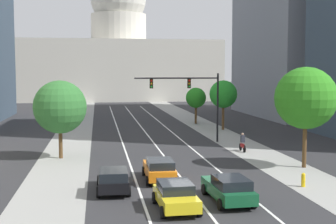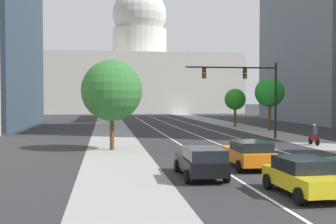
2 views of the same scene
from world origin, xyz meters
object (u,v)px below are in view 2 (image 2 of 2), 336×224
at_px(cyclist, 314,135).
at_px(street_tree_mid_right, 235,100).
at_px(car_yellow, 304,176).
at_px(traffic_signal_mast, 248,84).
at_px(capitol_building, 140,73).
at_px(street_tree_near_left, 112,91).
at_px(street_tree_near_right, 270,93).
at_px(car_orange, 248,153).
at_px(car_black, 201,161).

relative_size(cyclist, street_tree_mid_right, 0.34).
height_order(car_yellow, street_tree_mid_right, street_tree_mid_right).
distance_m(car_yellow, traffic_signal_mast, 23.99).
bearing_deg(capitol_building, street_tree_near_left, -96.00).
distance_m(capitol_building, street_tree_near_right, 67.92).
distance_m(traffic_signal_mast, street_tree_near_right, 11.40).
height_order(capitol_building, street_tree_near_left, capitol_building).
height_order(capitol_building, car_orange, capitol_building).
relative_size(car_yellow, street_tree_near_right, 0.67).
distance_m(traffic_signal_mast, cyclist, 8.21).
height_order(capitol_building, street_tree_near_right, capitol_building).
bearing_deg(street_tree_near_left, street_tree_mid_right, 54.94).
bearing_deg(street_tree_near_left, car_orange, -52.19).
bearing_deg(cyclist, street_tree_near_left, 90.90).
xyz_separation_m(capitol_building, car_yellow, (-1.59, -99.57, -9.65)).
bearing_deg(street_tree_near_right, car_black, -117.25).
bearing_deg(traffic_signal_mast, car_yellow, -103.58).
bearing_deg(capitol_building, street_tree_mid_right, -82.47).
height_order(capitol_building, traffic_signal_mast, capitol_building).
height_order(traffic_signal_mast, street_tree_mid_right, traffic_signal_mast).
xyz_separation_m(street_tree_near_left, street_tree_near_right, (18.68, 16.69, 0.11)).
bearing_deg(car_yellow, cyclist, -29.85).
relative_size(traffic_signal_mast, cyclist, 5.08).
distance_m(capitol_building, street_tree_near_left, 84.30).
xyz_separation_m(car_black, street_tree_near_left, (-4.02, 11.78, 3.56)).
distance_m(capitol_building, car_orange, 93.41).
relative_size(capitol_building, street_tree_mid_right, 9.85).
relative_size(cyclist, street_tree_near_left, 0.26).
relative_size(car_black, street_tree_near_right, 0.73).
height_order(car_orange, traffic_signal_mast, traffic_signal_mast).
xyz_separation_m(car_orange, street_tree_near_left, (-7.20, 9.28, 3.55)).
xyz_separation_m(car_black, street_tree_near_right, (14.66, 28.47, 3.67)).
bearing_deg(cyclist, car_black, 133.74).
height_order(cyclist, street_tree_near_left, street_tree_near_left).
xyz_separation_m(traffic_signal_mast, street_tree_mid_right, (3.96, 16.81, -1.54)).
height_order(car_yellow, car_orange, car_orange).
bearing_deg(street_tree_near_left, traffic_signal_mast, 28.74).
bearing_deg(street_tree_near_left, car_black, -71.15).
height_order(car_yellow, street_tree_near_right, street_tree_near_right).
bearing_deg(capitol_building, street_tree_near_right, -81.59).
distance_m(car_yellow, car_orange, 6.67).
xyz_separation_m(street_tree_near_left, street_tree_mid_right, (16.70, 23.79, -0.73)).
distance_m(capitol_building, street_tree_mid_right, 60.73).
distance_m(car_black, cyclist, 17.63).
height_order(traffic_signal_mast, cyclist, traffic_signal_mast).
height_order(car_orange, street_tree_near_right, street_tree_near_right).
relative_size(car_yellow, car_black, 0.92).
bearing_deg(street_tree_mid_right, car_black, -109.61).
bearing_deg(car_black, street_tree_near_right, -26.49).
bearing_deg(cyclist, car_orange, 136.08).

